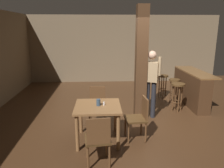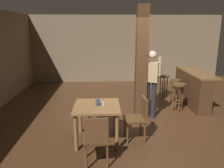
% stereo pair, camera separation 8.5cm
% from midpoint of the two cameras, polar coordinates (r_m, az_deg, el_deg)
% --- Properties ---
extents(ground_plane, '(10.80, 10.80, 0.00)m').
position_cam_midpoint_polar(ground_plane, '(5.42, 7.45, -10.33)').
color(ground_plane, '#422816').
extents(wall_back, '(8.00, 0.10, 2.80)m').
position_cam_midpoint_polar(wall_back, '(9.43, 2.82, 9.09)').
color(wall_back, '#756047').
rests_on(wall_back, ground_plane).
extents(pillar, '(0.28, 0.28, 2.80)m').
position_cam_midpoint_polar(pillar, '(5.49, 7.17, 5.32)').
color(pillar, '#4C301C').
rests_on(pillar, ground_plane).
extents(dining_table, '(0.91, 0.91, 0.76)m').
position_cam_midpoint_polar(dining_table, '(4.41, -4.28, -7.27)').
color(dining_table, brown).
rests_on(dining_table, ground_plane).
extents(chair_east, '(0.45, 0.45, 0.89)m').
position_cam_midpoint_polar(chair_east, '(4.54, 6.58, -8.32)').
color(chair_east, '#4C3319').
rests_on(chair_east, ground_plane).
extents(chair_north, '(0.43, 0.43, 0.89)m').
position_cam_midpoint_polar(chair_north, '(5.24, -4.28, -5.13)').
color(chair_north, '#4C3319').
rests_on(chair_north, ground_plane).
extents(chair_south, '(0.47, 0.47, 0.89)m').
position_cam_midpoint_polar(chair_south, '(3.67, -4.38, -13.93)').
color(chair_south, '#4C3319').
rests_on(chair_south, ground_plane).
extents(napkin_cup, '(0.08, 0.08, 0.13)m').
position_cam_midpoint_polar(napkin_cup, '(4.34, -4.14, -4.82)').
color(napkin_cup, '#33475B').
rests_on(napkin_cup, dining_table).
extents(salt_shaker, '(0.03, 0.03, 0.07)m').
position_cam_midpoint_polar(salt_shaker, '(4.36, -2.68, -5.13)').
color(salt_shaker, silver).
rests_on(salt_shaker, dining_table).
extents(standing_person, '(0.46, 0.33, 1.72)m').
position_cam_midpoint_polar(standing_person, '(5.56, 9.76, 1.16)').
color(standing_person, tan).
rests_on(standing_person, ground_plane).
extents(bar_counter, '(0.56, 1.97, 1.01)m').
position_cam_midpoint_polar(bar_counter, '(7.02, 19.53, -0.85)').
color(bar_counter, brown).
rests_on(bar_counter, ground_plane).
extents(bar_stool_near, '(0.37, 0.37, 0.79)m').
position_cam_midpoint_polar(bar_stool_near, '(6.25, 16.42, -1.56)').
color(bar_stool_near, '#4C3319').
rests_on(bar_stool_near, ground_plane).
extents(bar_stool_mid, '(0.33, 0.33, 0.74)m').
position_cam_midpoint_polar(bar_stool_mid, '(6.97, 15.61, -0.30)').
color(bar_stool_mid, '#4C3319').
rests_on(bar_stool_mid, ground_plane).
extents(bar_stool_far, '(0.35, 0.35, 0.74)m').
position_cam_midpoint_polar(bar_stool_far, '(7.50, 12.80, 0.89)').
color(bar_stool_far, '#4C3319').
rests_on(bar_stool_far, ground_plane).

